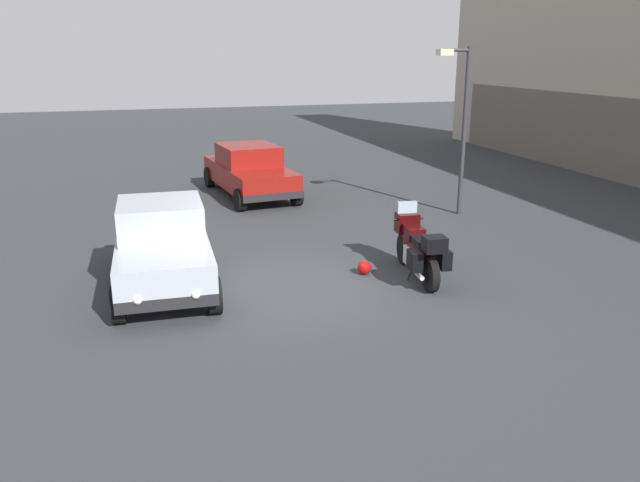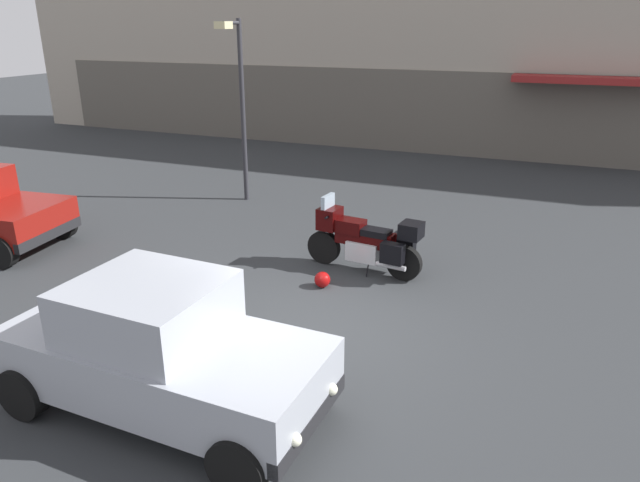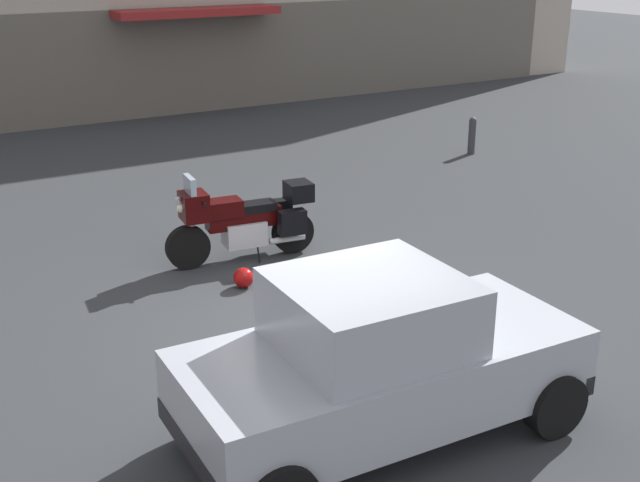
{
  "view_description": "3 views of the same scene",
  "coord_description": "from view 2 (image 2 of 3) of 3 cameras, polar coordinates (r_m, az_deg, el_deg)",
  "views": [
    {
      "loc": [
        10.73,
        -2.71,
        4.29
      ],
      "look_at": [
        -0.19,
        0.66,
        0.82
      ],
      "focal_mm": 35.25,
      "sensor_mm": 36.0,
      "label": 1
    },
    {
      "loc": [
        3.08,
        -6.92,
        4.33
      ],
      "look_at": [
        -0.17,
        1.13,
        1.05
      ],
      "focal_mm": 32.66,
      "sensor_mm": 36.0,
      "label": 2
    },
    {
      "loc": [
        -4.67,
        -7.69,
        4.45
      ],
      "look_at": [
        0.24,
        0.54,
        0.91
      ],
      "focal_mm": 45.84,
      "sensor_mm": 36.0,
      "label": 3
    }
  ],
  "objects": [
    {
      "name": "ground_plane",
      "position": [
        8.72,
        -1.79,
        -9.09
      ],
      "size": [
        80.0,
        80.0,
        0.0
      ],
      "primitive_type": "plane",
      "color": "#2D3033"
    },
    {
      "name": "motorcycle",
      "position": [
        10.58,
        4.46,
        0.11
      ],
      "size": [
        2.26,
        0.87,
        1.36
      ],
      "rotation": [
        0.0,
        0.0,
        3.02
      ],
      "color": "black",
      "rests_on": "ground"
    },
    {
      "name": "helmet",
      "position": [
        10.11,
        0.23,
        -3.8
      ],
      "size": [
        0.28,
        0.28,
        0.28
      ],
      "primitive_type": "sphere",
      "color": "#990C0C",
      "rests_on": "ground"
    },
    {
      "name": "car_hatchback_near",
      "position": [
        7.02,
        -15.33,
        -10.25
      ],
      "size": [
        3.93,
        1.91,
        1.64
      ],
      "rotation": [
        0.0,
        0.0,
        -0.04
      ],
      "color": "#9EA3AD",
      "rests_on": "ground"
    },
    {
      "name": "streetlamp_curbside",
      "position": [
        14.63,
        -7.96,
        14.14
      ],
      "size": [
        0.28,
        0.94,
        4.41
      ],
      "color": "#2D2D33",
      "rests_on": "ground"
    }
  ]
}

